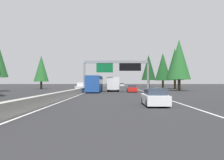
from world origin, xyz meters
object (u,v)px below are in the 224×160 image
at_px(bus_far_right, 95,83).
at_px(conifer_right_mid, 175,64).
at_px(sedan_mid_right, 132,89).
at_px(sedan_far_left, 155,97).
at_px(conifer_right_near, 179,59).
at_px(oncoming_far, 92,85).
at_px(sedan_distant_b, 122,85).
at_px(sign_gantry_overhead, 117,67).
at_px(oncoming_near, 81,86).
at_px(conifer_right_distant, 149,67).
at_px(box_truck_near_center, 113,84).
at_px(conifer_right_far, 163,67).
at_px(conifer_left_mid, 41,69).

bearing_deg(bus_far_right, conifer_right_mid, -45.37).
xyz_separation_m(bus_far_right, sedan_mid_right, (-0.08, -7.25, -1.03)).
distance_m(sedan_far_left, conifer_right_near, 35.79).
relative_size(oncoming_far, conifer_right_near, 0.49).
bearing_deg(sedan_distant_b, sign_gantry_overhead, 177.26).
relative_size(sedan_mid_right, oncoming_near, 0.79).
height_order(conifer_right_near, conifer_right_distant, conifer_right_distant).
height_order(sedan_distant_b, box_truck_near_center, box_truck_near_center).
distance_m(sedan_mid_right, conifer_right_far, 31.20).
bearing_deg(oncoming_near, sedan_mid_right, 43.67).
bearing_deg(conifer_right_distant, conifer_right_mid, -169.58).
height_order(oncoming_near, conifer_right_far, conifer_right_far).
relative_size(sedan_far_left, box_truck_near_center, 0.52).
bearing_deg(box_truck_near_center, sign_gantry_overhead, -170.23).
relative_size(sedan_far_left, oncoming_far, 0.79).
bearing_deg(conifer_right_distant, sedan_mid_right, 167.63).
distance_m(conifer_right_near, conifer_right_mid, 13.74).
distance_m(sign_gantry_overhead, bus_far_right, 5.38).
relative_size(sedan_mid_right, conifer_right_far, 0.40).
height_order(bus_far_right, conifer_right_near, conifer_right_near).
bearing_deg(sedan_far_left, oncoming_far, 9.82).
relative_size(oncoming_far, conifer_left_mid, 0.60).
relative_size(sedan_mid_right, conifer_left_mid, 0.47).
xyz_separation_m(sign_gantry_overhead, conifer_left_mid, (20.36, 21.08, 0.84)).
distance_m(sign_gantry_overhead, sedan_far_left, 26.62).
distance_m(box_truck_near_center, conifer_right_mid, 24.40).
xyz_separation_m(sedan_distant_b, conifer_right_distant, (-14.26, -9.61, 6.73)).
bearing_deg(conifer_right_distant, oncoming_near, 145.68).
xyz_separation_m(sedan_mid_right, conifer_right_far, (28.24, -11.80, 6.06)).
relative_size(bus_far_right, oncoming_far, 2.05).
bearing_deg(oncoming_far, conifer_right_near, 33.14).
relative_size(sign_gantry_overhead, sedan_far_left, 2.88).
relative_size(sedan_distant_b, conifer_right_near, 0.38).
xyz_separation_m(sign_gantry_overhead, conifer_right_far, (28.34, -14.69, 1.89)).
xyz_separation_m(bus_far_right, conifer_right_near, (7.10, -18.36, 5.29)).
relative_size(conifer_right_near, conifer_right_mid, 1.01).
bearing_deg(sign_gantry_overhead, oncoming_far, 11.99).
xyz_separation_m(sedan_distant_b, conifer_right_mid, (-36.78, -13.76, 6.25)).
bearing_deg(oncoming_near, conifer_right_far, 124.31).
bearing_deg(bus_far_right, sedan_far_left, -164.68).
bearing_deg(sedan_far_left, conifer_right_mid, -16.23).
distance_m(oncoming_far, conifer_right_far, 28.28).
relative_size(sign_gantry_overhead, conifer_right_near, 1.10).
height_order(sedan_distant_b, oncoming_near, oncoming_near).
xyz_separation_m(sedan_distant_b, oncoming_far, (-14.99, 11.80, 0.23)).
relative_size(oncoming_far, conifer_right_mid, 0.49).
height_order(oncoming_far, conifer_left_mid, conifer_left_mid).
bearing_deg(oncoming_near, conifer_right_near, 77.51).
bearing_deg(conifer_right_distant, oncoming_far, 91.95).
bearing_deg(conifer_right_far, sedan_mid_right, 157.33).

